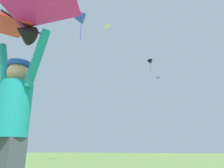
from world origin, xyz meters
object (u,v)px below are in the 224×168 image
(kite_flyer_person, at_px, (11,125))
(held_stunt_kite, at_px, (21,20))
(distant_kite_white_mid_right, at_px, (107,26))
(distant_kite_black_low_right, at_px, (150,62))
(distant_kite_blue_far_center, at_px, (81,20))
(distant_kite_blue_high_right, at_px, (158,77))

(kite_flyer_person, bearing_deg, held_stunt_kite, -88.22)
(distant_kite_white_mid_right, bearing_deg, distant_kite_black_low_right, 100.52)
(distant_kite_white_mid_right, relative_size, distant_kite_black_low_right, 0.28)
(distant_kite_blue_far_center, distance_m, distant_kite_blue_high_right, 24.88)
(distant_kite_white_mid_right, relative_size, distant_kite_blue_high_right, 0.73)
(distant_kite_black_low_right, height_order, distant_kite_blue_high_right, distant_kite_black_low_right)
(distant_kite_blue_far_center, xyz_separation_m, distant_kite_blue_high_right, (-2.15, 24.61, 2.99))
(distant_kite_black_low_right, bearing_deg, distant_kite_blue_far_center, -81.92)
(distant_kite_blue_far_center, bearing_deg, kite_flyer_person, -53.00)
(held_stunt_kite, relative_size, distant_kite_black_low_right, 0.69)
(held_stunt_kite, relative_size, distant_kite_blue_far_center, 0.72)
(distant_kite_black_low_right, bearing_deg, distant_kite_white_mid_right, -79.48)
(held_stunt_kite, relative_size, distant_kite_white_mid_right, 2.44)
(kite_flyer_person, xyz_separation_m, distant_kite_white_mid_right, (-6.81, 12.67, 10.23))
(distant_kite_blue_far_center, height_order, distant_kite_white_mid_right, distant_kite_white_mid_right)
(kite_flyer_person, bearing_deg, distant_kite_white_mid_right, 118.27)
(kite_flyer_person, xyz_separation_m, held_stunt_kite, (0.00, -0.06, 1.18))
(distant_kite_white_mid_right, bearing_deg, held_stunt_kite, -61.85)
(distant_kite_blue_high_right, bearing_deg, distant_kite_blue_far_center, -85.00)
(kite_flyer_person, relative_size, distant_kite_blue_high_right, 2.11)
(distant_kite_black_low_right, distance_m, distant_kite_blue_high_right, 3.71)
(distant_kite_blue_far_center, xyz_separation_m, distant_kite_white_mid_right, (0.56, 2.89, 0.89))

